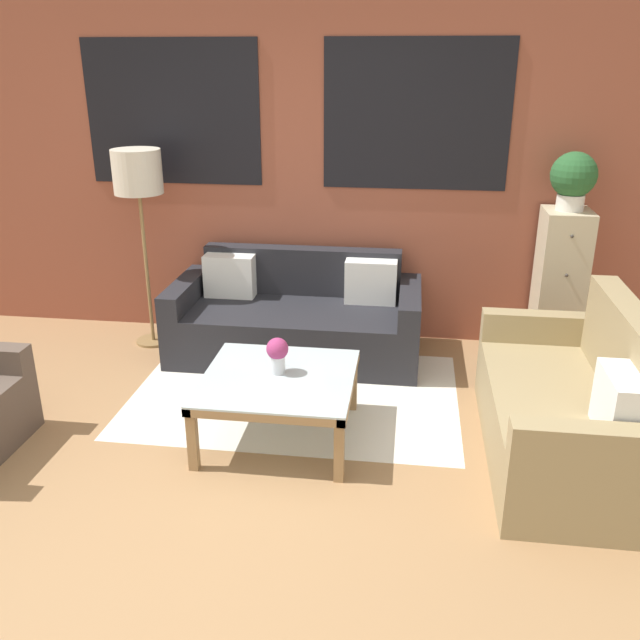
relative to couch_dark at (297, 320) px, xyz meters
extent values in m
plane|color=#9E754C|center=(-0.09, -1.95, -0.28)|extent=(16.00, 16.00, 0.00)
cube|color=brown|center=(-0.09, 0.49, 1.12)|extent=(8.40, 0.08, 2.80)
cube|color=black|center=(-1.04, 0.44, 1.52)|extent=(1.40, 0.01, 1.10)
cube|color=black|center=(0.86, 0.44, 1.52)|extent=(1.40, 0.01, 1.10)
cube|color=silver|center=(0.11, -0.72, -0.28)|extent=(2.25, 1.56, 0.00)
cube|color=#232328|center=(0.00, -0.13, -0.08)|extent=(1.59, 0.72, 0.40)
cube|color=#232328|center=(0.00, 0.31, 0.11)|extent=(1.59, 0.16, 0.78)
cube|color=#232328|center=(-0.88, -0.05, 0.01)|extent=(0.16, 0.88, 0.58)
cube|color=#232328|center=(0.88, -0.05, 0.01)|extent=(0.16, 0.88, 0.58)
cube|color=white|center=(-0.57, 0.15, 0.29)|extent=(0.40, 0.16, 0.34)
cube|color=white|center=(0.57, 0.15, 0.29)|extent=(0.40, 0.16, 0.34)
cube|color=#99845B|center=(1.68, -1.27, -0.07)|extent=(0.64, 1.36, 0.42)
cube|color=#99845B|center=(2.08, -1.27, 0.18)|extent=(0.16, 1.36, 0.92)
cube|color=#99845B|center=(1.76, -0.52, 0.03)|extent=(0.80, 0.14, 0.62)
cube|color=#99845B|center=(1.76, -2.02, 0.03)|extent=(0.80, 0.14, 0.62)
cube|color=white|center=(1.92, -1.73, 0.31)|extent=(0.16, 0.40, 0.34)
cube|color=silver|center=(0.11, -1.28, 0.13)|extent=(0.91, 0.91, 0.01)
cube|color=#99754C|center=(0.11, -1.71, 0.10)|extent=(0.91, 0.05, 0.05)
cube|color=#99754C|center=(0.11, -0.85, 0.10)|extent=(0.91, 0.05, 0.05)
cube|color=#99754C|center=(-0.32, -1.28, 0.10)|extent=(0.05, 0.91, 0.05)
cube|color=#99754C|center=(0.54, -1.28, 0.10)|extent=(0.05, 0.91, 0.05)
cube|color=#99754C|center=(-0.31, -1.70, -0.08)|extent=(0.05, 0.06, 0.40)
cube|color=#99754C|center=(0.52, -1.70, -0.08)|extent=(0.05, 0.06, 0.40)
cube|color=#99754C|center=(-0.31, -0.87, -0.08)|extent=(0.05, 0.06, 0.40)
cube|color=#99754C|center=(0.52, -0.87, -0.08)|extent=(0.05, 0.06, 0.40)
cylinder|color=olive|center=(-1.22, 0.05, -0.27)|extent=(0.28, 0.28, 0.02)
cylinder|color=olive|center=(-1.22, 0.05, 0.35)|extent=(0.03, 0.03, 1.21)
cylinder|color=beige|center=(-1.22, 0.05, 1.12)|extent=(0.37, 0.37, 0.33)
cube|color=#C6B793|center=(2.00, 0.21, 0.30)|extent=(0.34, 0.39, 1.16)
sphere|color=#38332D|center=(2.00, 0.01, 0.74)|extent=(0.02, 0.02, 0.02)
sphere|color=#38332D|center=(2.00, 0.01, 0.45)|extent=(0.02, 0.02, 0.02)
sphere|color=#38332D|center=(2.00, 0.01, 0.16)|extent=(0.02, 0.02, 0.02)
sphere|color=#38332D|center=(2.00, 0.01, -0.13)|extent=(0.02, 0.02, 0.02)
cylinder|color=silver|center=(2.00, 0.21, 0.94)|extent=(0.20, 0.20, 0.12)
sphere|color=#285B2D|center=(2.00, 0.21, 1.14)|extent=(0.33, 0.33, 0.33)
cylinder|color=silver|center=(0.10, -1.24, 0.19)|extent=(0.09, 0.09, 0.11)
sphere|color=#9E3366|center=(0.10, -1.24, 0.30)|extent=(0.13, 0.13, 0.13)
camera|label=1|loc=(0.85, -4.89, 1.93)|focal=38.00mm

